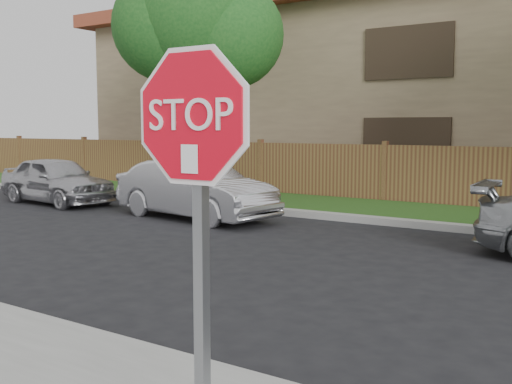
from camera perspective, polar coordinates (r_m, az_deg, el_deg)
The scene contains 4 objects.
tree_left at distance 17.68m, azimuth -5.72°, elevation 16.44°, with size 4.80×3.90×7.78m.
stop_sign at distance 3.17m, azimuth -5.82°, elevation 1.37°, with size 1.01×0.13×2.55m.
sedan_far_left at distance 17.11m, azimuth -18.47°, elevation 1.08°, with size 1.52×3.77×1.28m, color #B5B4B9.
sedan_left at distance 13.62m, azimuth -5.83°, elevation 0.26°, with size 1.43×4.10×1.35m, color silver.
Camera 1 is at (2.01, -3.92, 2.10)m, focal length 42.00 mm.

